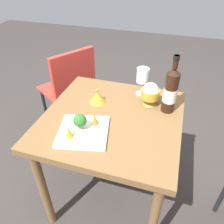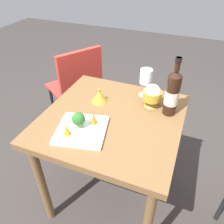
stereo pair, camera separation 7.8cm
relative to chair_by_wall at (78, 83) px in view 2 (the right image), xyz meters
name	(u,v)px [view 2 (the right image)]	position (x,y,z in m)	size (l,w,h in m)	color
ground_plane	(112,192)	(0.58, 0.56, -0.53)	(8.00, 8.00, 0.00)	#383330
dining_table	(112,130)	(0.58, 0.56, 0.10)	(0.77, 0.77, 0.74)	brown
chair_by_wall	(78,83)	(0.00, 0.00, 0.00)	(0.55, 0.55, 0.85)	red
wine_bottle	(172,93)	(0.43, 0.85, 0.34)	(0.08, 0.08, 0.34)	black
wine_glass	(146,77)	(0.29, 0.67, 0.33)	(0.08, 0.08, 0.18)	white
rice_bowl	(152,95)	(0.39, 0.74, 0.28)	(0.11, 0.11, 0.14)	gold
rice_bowl_lid	(99,96)	(0.47, 0.43, 0.24)	(0.10, 0.10, 0.09)	gold
serving_plate	(82,130)	(0.75, 0.46, 0.21)	(0.30, 0.30, 0.02)	white
broccoli_floret	(79,119)	(0.74, 0.44, 0.27)	(0.07, 0.07, 0.09)	#729E4C
carrot_garnish_left	(94,118)	(0.69, 0.50, 0.25)	(0.04, 0.04, 0.07)	orange
carrot_garnish_right	(66,130)	(0.82, 0.42, 0.25)	(0.04, 0.04, 0.06)	orange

